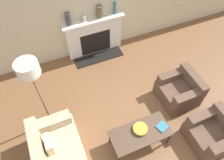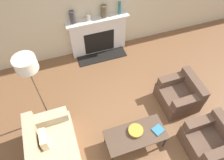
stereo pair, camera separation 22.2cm
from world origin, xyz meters
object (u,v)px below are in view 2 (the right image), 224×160
Objects in this scene: mantel_vase_left at (72,17)px; fireplace at (98,36)px; armchair_near at (210,141)px; coffee_table at (136,135)px; floor_lamp at (29,72)px; mantel_vase_center_left at (88,17)px; book at (158,130)px; armchair_far at (180,95)px; bowl at (136,131)px; mantel_vase_center_right at (104,11)px; mantel_vase_right at (119,8)px.

fireplace is at bearing -1.44° from mantel_vase_left.
coffee_table is at bearing -110.69° from armchair_near.
floor_lamp is 12.46× the size of mantel_vase_center_left.
mantel_vase_center_left reaches higher than book.
fireplace is 0.92m from mantel_vase_left.
armchair_near is 1.04m from book.
fireplace reaches higher than armchair_far.
armchair_near is 3.96m from mantel_vase_left.
armchair_near reaches higher than bowl.
mantel_vase_center_left is 0.49× the size of mantel_vase_center_right.
armchair_far is at bearing 180.00° from armchair_near.
mantel_vase_center_right is at bearing -162.80° from armchair_near.
floor_lamp is at bearing -136.80° from mantel_vase_center_right.
armchair_far is at bearing -65.03° from mantel_vase_center_right.
mantel_vase_center_right is at bearing 84.02° from coffee_table.
armchair_near is at bearing -61.66° from mantel_vase_left.
mantel_vase_left reaches higher than bowl.
fireplace is at bearing -4.07° from mantel_vase_center_left.
bowl is 2.90m from mantel_vase_center_left.
fireplace is at bearing -151.16° from armchair_far.
armchair_far is at bearing -73.88° from mantel_vase_right.
floor_lamp reaches higher than book.
fireplace is 5.02× the size of mantel_vase_left.
coffee_table is at bearing -92.37° from fireplace.
armchair_far is at bearing -61.16° from fireplace.
armchair_far is at bearing -10.44° from floor_lamp.
bowl is at bearing -113.07° from armchair_near.
fireplace is 0.92m from mantel_vase_right.
mantel_vase_left is at bearing 180.00° from mantel_vase_center_right.
mantel_vase_left is at bearing 99.41° from coffee_table.
mantel_vase_center_left is 0.40m from mantel_vase_center_right.
mantel_vase_right reaches higher than armchair_near.
fireplace is 6.46× the size of book.
mantel_vase_right is (0.68, 2.82, 0.73)m from bowl.
armchair_near is at bearing -69.93° from fireplace.
floor_lamp reaches higher than fireplace.
mantel_vase_center_left is at bearing 50.10° from floor_lamp.
book is (0.44, -0.05, 0.05)m from coffee_table.
mantel_vase_right is (0.79, 0.00, 0.08)m from mantel_vase_center_left.
mantel_vase_center_left reaches higher than armchair_far.
armchair_near is at bearing -23.07° from bowl.
armchair_near reaches higher than book.
mantel_vase_left is at bearing 58.51° from floor_lamp.
mantel_vase_center_left is at bearing 81.89° from book.
mantel_vase_right reaches higher than mantel_vase_center_right.
floor_lamp is at bearing 142.95° from coffee_table.
bowl is 0.93× the size of mantel_vase_center_right.
floor_lamp is (-2.88, 1.67, 1.27)m from armchair_near.
fireplace is at bearing -159.93° from armchair_near.
fireplace is at bearing 88.00° from bowl.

